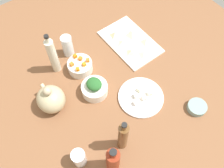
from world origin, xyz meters
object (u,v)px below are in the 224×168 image
Objects in this scene: cutting_board at (130,42)px; bottle_0 at (53,56)px; bowl_carrots at (80,66)px; plate_tofu at (141,97)px; drinking_glass_1 at (68,46)px; bowl_small_side at (197,107)px; drinking_glass_0 at (79,158)px; teapot at (51,99)px; bottle_2 at (113,160)px; bowl_greens at (95,89)px; bottle_1 at (123,136)px.

bottle_0 is at bearing 78.46° from cutting_board.
bottle_0 is (8.09, 10.28, 8.83)cm from bowl_carrots.
drinking_glass_1 is at bearing 17.71° from plate_tofu.
cutting_board is 3.73× the size of bowl_small_side.
plate_tofu is at bearing -78.68° from drinking_glass_0.
bowl_small_side is 72.32cm from teapot.
drinking_glass_1 is (23.76, -23.46, -0.11)cm from teapot.
bowl_carrots reaches higher than bowl_small_side.
bowl_small_side is 0.57× the size of teapot.
bottle_0 is 60.54cm from bottle_2.
teapot is 1.66× the size of drinking_glass_0.
plate_tofu is 24.18cm from bowl_greens.
bowl_small_side is 43.00cm from bottle_1.
bottle_2 is 15.63cm from drinking_glass_0.
teapot is (44.15, 57.04, 5.19)cm from bowl_small_side.
drinking_glass_0 reaches higher than bowl_carrots.
bowl_greens is 31.99cm from bottle_1.
bottle_2 is at bearing 87.38° from bowl_small_side.
teapot is at bearing 59.10° from plate_tofu.
bowl_greens is at bearing -44.75° from drinking_glass_0.
bottle_0 reaches higher than bottle_1.
drinking_glass_0 is (12.71, 60.96, 3.51)cm from bowl_small_side.
teapot is (-10.30, 22.80, 3.71)cm from bowl_carrots.
cutting_board is 2.66× the size of bowl_carrots.
bowl_small_side is at bearing -136.76° from bowl_greens.
bowl_greens reaches higher than cutting_board.
cutting_board is 1.32× the size of bottle_0.
cutting_board is at bearing -41.86° from bottle_1.
bottle_1 reaches higher than bowl_small_side.
bottle_0 is at bearing 32.01° from plate_tofu.
drinking_glass_0 is (-41.73, 26.71, 2.02)cm from bowl_carrots.
cutting_board is 72.31cm from bottle_2.
bowl_carrots is 0.53× the size of bottle_1.
plate_tofu is 49.41cm from drinking_glass_1.
drinking_glass_0 is at bearing 161.75° from bottle_0.
bowl_small_side is at bearing -179.85° from cutting_board.
bowl_greens is at bearing 45.42° from plate_tofu.
bowl_greens is at bearing -105.96° from teapot.
bottle_2 is (-60.23, 5.85, -1.92)cm from bottle_0.
drinking_glass_0 reaches higher than bowl_small_side.
drinking_glass_1 reaches higher than bowl_carrots.
bottle_2 reaches higher than teapot.
teapot reaches higher than bowl_small_side.
bowl_small_side is 0.38× the size of bottle_1.
drinking_glass_1 reaches higher than drinking_glass_0.
plate_tofu is at bearing -162.29° from drinking_glass_1.
cutting_board is at bearing -80.69° from teapot.
bottle_0 reaches higher than teapot.
cutting_board is 53.48cm from bowl_small_side.
bowl_greens is 1.35× the size of drinking_glass_0.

